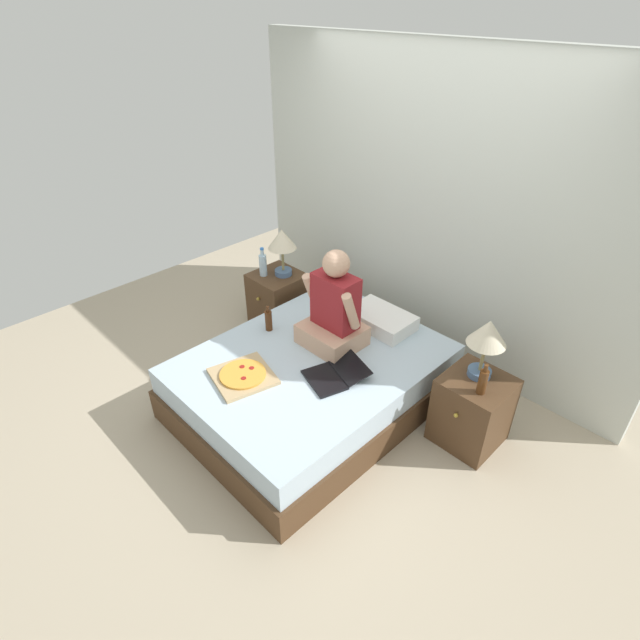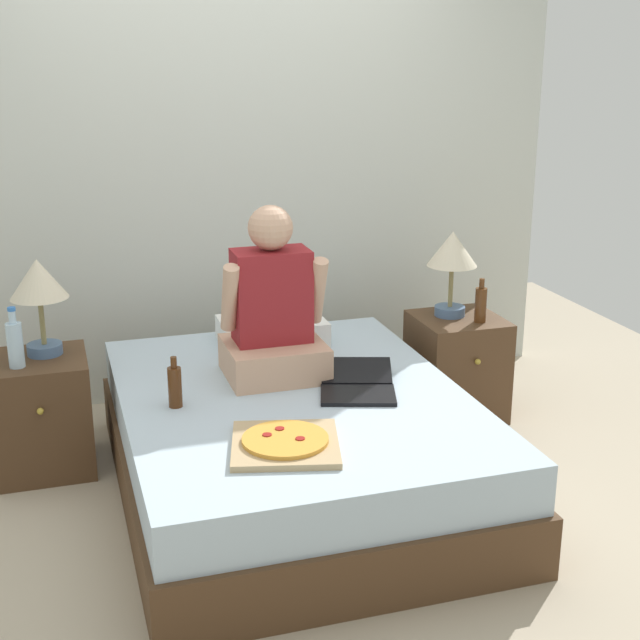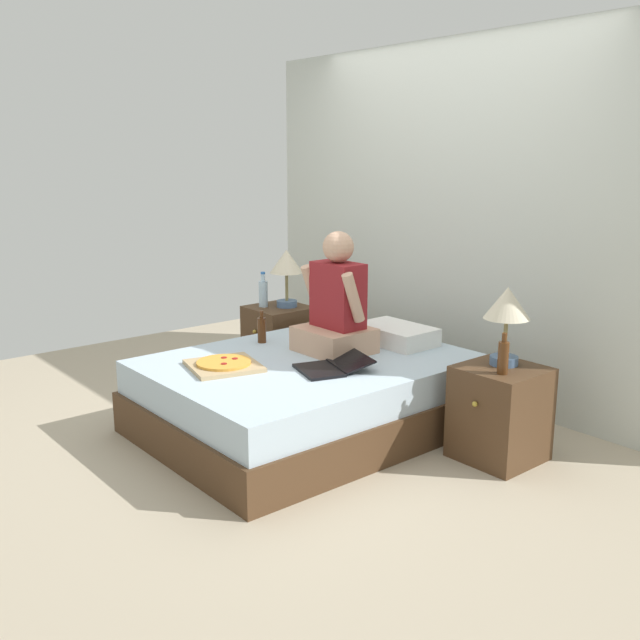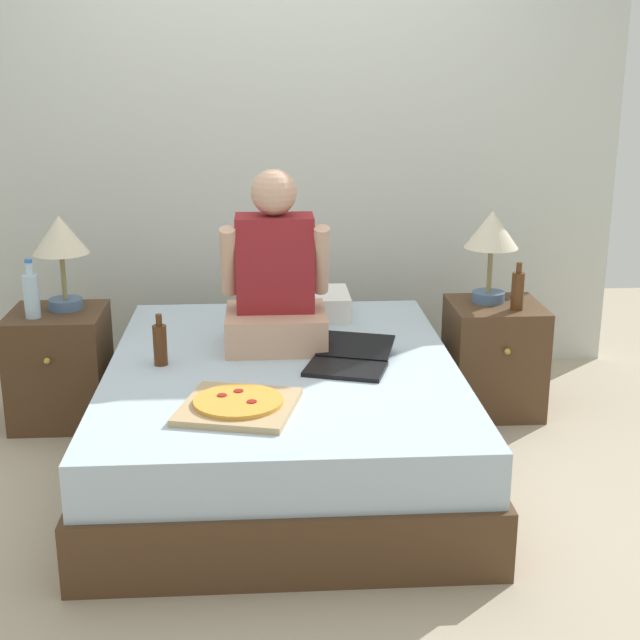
# 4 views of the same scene
# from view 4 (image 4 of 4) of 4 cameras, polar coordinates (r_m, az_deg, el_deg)

# --- Properties ---
(ground_plane) EXTENTS (5.75, 5.75, 0.00)m
(ground_plane) POSITION_cam_4_polar(r_m,az_deg,el_deg) (3.94, -2.34, -9.13)
(ground_plane) COLOR tan
(wall_back) EXTENTS (3.75, 0.12, 2.50)m
(wall_back) POSITION_cam_4_polar(r_m,az_deg,el_deg) (4.91, -2.92, 11.22)
(wall_back) COLOR silver
(wall_back) RESTS_ON ground
(bed) EXTENTS (1.50, 1.95, 0.46)m
(bed) POSITION_cam_4_polar(r_m,az_deg,el_deg) (3.84, -2.38, -6.06)
(bed) COLOR #4C331E
(bed) RESTS_ON ground
(nightstand_left) EXTENTS (0.44, 0.47, 0.55)m
(nightstand_left) POSITION_cam_4_polar(r_m,az_deg,el_deg) (4.46, -16.29, -2.87)
(nightstand_left) COLOR #4C331E
(nightstand_left) RESTS_ON ground
(lamp_on_left_nightstand) EXTENTS (0.26, 0.26, 0.45)m
(lamp_on_left_nightstand) POSITION_cam_4_polar(r_m,az_deg,el_deg) (4.34, -16.27, 4.84)
(lamp_on_left_nightstand) COLOR #4C6B93
(lamp_on_left_nightstand) RESTS_ON nightstand_left
(water_bottle) EXTENTS (0.07, 0.07, 0.28)m
(water_bottle) POSITION_cam_4_polar(r_m,az_deg,el_deg) (4.28, -17.99, 1.58)
(water_bottle) COLOR silver
(water_bottle) RESTS_ON nightstand_left
(nightstand_right) EXTENTS (0.44, 0.47, 0.55)m
(nightstand_right) POSITION_cam_4_polar(r_m,az_deg,el_deg) (4.49, 11.04, -2.35)
(nightstand_right) COLOR #4C331E
(nightstand_right) RESTS_ON ground
(lamp_on_right_nightstand) EXTENTS (0.26, 0.26, 0.45)m
(lamp_on_right_nightstand) POSITION_cam_4_polar(r_m,az_deg,el_deg) (4.38, 10.93, 5.29)
(lamp_on_right_nightstand) COLOR #4C6B93
(lamp_on_right_nightstand) RESTS_ON nightstand_right
(beer_bottle) EXTENTS (0.06, 0.06, 0.23)m
(beer_bottle) POSITION_cam_4_polar(r_m,az_deg,el_deg) (4.31, 12.54, 1.88)
(beer_bottle) COLOR #512D14
(beer_bottle) RESTS_ON nightstand_right
(pillow) EXTENTS (0.52, 0.34, 0.12)m
(pillow) POSITION_cam_4_polar(r_m,az_deg,el_deg) (4.41, -1.54, 1.01)
(pillow) COLOR white
(pillow) RESTS_ON bed
(person_seated) EXTENTS (0.47, 0.40, 0.78)m
(person_seated) POSITION_cam_4_polar(r_m,az_deg,el_deg) (3.92, -2.88, 2.44)
(person_seated) COLOR tan
(person_seated) RESTS_ON bed
(laptop) EXTENTS (0.43, 0.49, 0.07)m
(laptop) POSITION_cam_4_polar(r_m,az_deg,el_deg) (3.71, 1.86, -2.65)
(laptop) COLOR black
(laptop) RESTS_ON bed
(pizza_box) EXTENTS (0.48, 0.48, 0.05)m
(pizza_box) POSITION_cam_4_polar(r_m,az_deg,el_deg) (3.28, -5.25, -5.44)
(pizza_box) COLOR tan
(pizza_box) RESTS_ON bed
(beer_bottle_on_bed) EXTENTS (0.06, 0.06, 0.22)m
(beer_bottle_on_bed) POSITION_cam_4_polar(r_m,az_deg,el_deg) (3.76, -10.20, -1.51)
(beer_bottle_on_bed) COLOR #4C2811
(beer_bottle_on_bed) RESTS_ON bed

